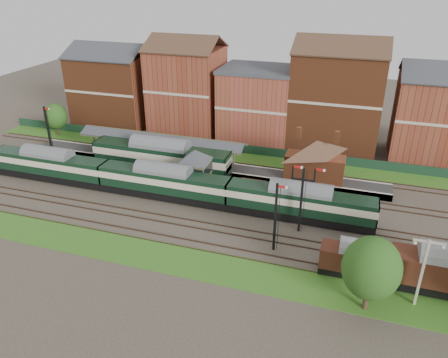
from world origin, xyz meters
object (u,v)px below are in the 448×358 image
(platform_railcar, at_px, (161,157))
(goods_van_a, at_px, (348,259))
(semaphore_bracket, at_px, (302,196))
(dmu_train, at_px, (164,182))
(signal_box, at_px, (195,169))

(platform_railcar, xyz_separation_m, goods_van_a, (27.36, -15.50, -0.90))
(semaphore_bracket, bearing_deg, dmu_train, 172.18)
(signal_box, bearing_deg, semaphore_bracket, -20.92)
(dmu_train, bearing_deg, signal_box, 45.76)
(platform_railcar, distance_m, goods_van_a, 31.46)
(signal_box, bearing_deg, dmu_train, -134.24)
(semaphore_bracket, distance_m, dmu_train, 18.51)
(platform_railcar, bearing_deg, signal_box, -26.17)
(signal_box, xyz_separation_m, dmu_train, (-3.17, -3.25, -0.79))
(platform_railcar, bearing_deg, goods_van_a, -29.54)
(signal_box, height_order, dmu_train, signal_box)
(signal_box, distance_m, semaphore_bracket, 16.16)
(semaphore_bracket, relative_size, platform_railcar, 0.40)
(signal_box, relative_size, platform_railcar, 0.29)
(semaphore_bracket, height_order, goods_van_a, semaphore_bracket)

